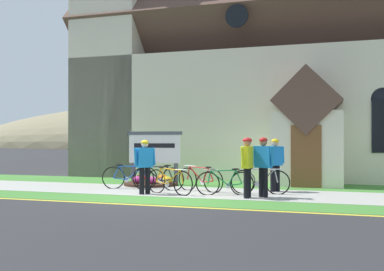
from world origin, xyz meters
TOP-DOWN VIEW (x-y plane):
  - ground at (0.00, 4.00)m, footprint 140.00×140.00m
  - sidewalk_slab at (1.18, 1.92)m, footprint 32.00×2.79m
  - grass_verge at (1.18, -0.21)m, footprint 32.00×1.46m
  - church_lawn at (1.18, 4.57)m, footprint 24.00×2.51m
  - curb_paint_stripe at (1.18, -1.09)m, footprint 28.00×0.16m
  - church_building at (0.78, 10.82)m, footprint 15.44×12.43m
  - church_sign at (-1.40, 3.75)m, footprint 2.04×0.26m
  - flower_bed at (-1.40, 3.42)m, footprint 1.89×1.89m
  - bicycle_white at (2.66, 2.03)m, footprint 1.75×0.23m
  - bicycle_orange at (0.79, 2.10)m, footprint 1.65×0.69m
  - bicycle_green at (0.11, 1.15)m, footprint 1.68×0.71m
  - bicycle_yellow at (-0.59, 2.05)m, footprint 1.77×0.08m
  - bicycle_red at (-1.67, 2.20)m, footprint 1.73×0.62m
  - bicycle_black at (1.73, 1.48)m, footprint 1.63×0.55m
  - cyclist_in_blue_jersey at (2.48, 0.97)m, footprint 0.30×0.71m
  - cyclist_in_orange_jersey at (-0.57, 0.93)m, footprint 0.51×0.52m
  - cyclist_in_red_jersey at (3.02, 2.76)m, footprint 0.52×0.55m
  - cyclist_in_white_jersey at (2.88, 1.26)m, footprint 0.61×0.41m
  - yard_deciduous_tree at (-4.82, 8.47)m, footprint 3.80×3.80m
  - distant_hill at (-12.77, 66.63)m, footprint 107.97×36.77m

SIDE VIEW (x-z plane):
  - ground at x=0.00m, z-range 0.00..0.00m
  - distant_hill at x=-12.77m, z-range -8.45..8.45m
  - curb_paint_stripe at x=1.18m, z-range 0.00..0.01m
  - grass_verge at x=1.18m, z-range 0.00..0.01m
  - church_lawn at x=1.18m, z-range 0.00..0.01m
  - sidewalk_slab at x=1.18m, z-range 0.00..0.01m
  - flower_bed at x=-1.40m, z-range -0.07..0.27m
  - bicycle_black at x=1.73m, z-range -0.04..0.77m
  - bicycle_white at x=2.66m, z-range -0.03..0.79m
  - bicycle_green at x=0.11m, z-range -0.04..0.80m
  - bicycle_orange at x=0.79m, z-range -0.02..0.79m
  - bicycle_red at x=-1.67m, z-range -0.03..0.80m
  - bicycle_yellow at x=-0.59m, z-range -0.03..0.81m
  - cyclist_in_orange_jersey at x=-0.57m, z-range 0.13..1.74m
  - cyclist_in_red_jersey at x=3.02m, z-range 0.14..1.78m
  - cyclist_in_blue_jersey at x=2.48m, z-range 0.14..1.82m
  - cyclist_in_white_jersey at x=2.88m, z-range 0.15..1.83m
  - church_sign at x=-1.40m, z-range 0.31..2.22m
  - yard_deciduous_tree at x=-4.82m, z-range 1.18..6.20m
  - church_building at x=0.78m, z-range -1.98..11.97m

